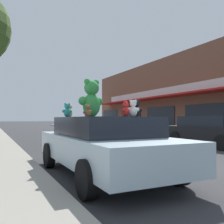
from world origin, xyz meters
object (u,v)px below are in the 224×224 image
(teddy_bear_teal, at_px, (67,110))
(teddy_bear_white, at_px, (133,108))
(teddy_bear_black, at_px, (136,109))
(plush_art_car, at_px, (104,143))
(teddy_bear_red, at_px, (126,109))
(teddy_bear_brown, at_px, (88,111))
(teddy_bear_cream, at_px, (69,111))
(teddy_bear_giant, at_px, (91,99))
(parked_car_far_center, at_px, (212,130))
(teddy_bear_pink, at_px, (87,112))

(teddy_bear_teal, bearing_deg, teddy_bear_white, 111.76)
(teddy_bear_white, distance_m, teddy_bear_black, 0.56)
(plush_art_car, relative_size, teddy_bear_red, 15.37)
(teddy_bear_brown, xyz_separation_m, teddy_bear_cream, (0.00, 1.40, 0.05))
(plush_art_car, bearing_deg, teddy_bear_cream, 111.68)
(teddy_bear_white, bearing_deg, teddy_bear_cream, -31.62)
(teddy_bear_giant, xyz_separation_m, parked_car_far_center, (7.25, 2.86, -1.02))
(teddy_bear_teal, height_order, teddy_bear_cream, teddy_bear_cream)
(teddy_bear_cream, bearing_deg, teddy_bear_pink, 118.51)
(plush_art_car, xyz_separation_m, teddy_bear_cream, (-0.47, 1.19, 0.79))
(teddy_bear_black, distance_m, teddy_bear_teal, 1.75)
(teddy_bear_giant, bearing_deg, plush_art_car, 92.94)
(teddy_bear_pink, xyz_separation_m, teddy_bear_black, (0.51, -1.72, 0.03))
(teddy_bear_giant, xyz_separation_m, teddy_bear_cream, (-0.34, 0.75, -0.27))
(teddy_bear_pink, bearing_deg, plush_art_car, 99.26)
(teddy_bear_teal, xyz_separation_m, teddy_bear_red, (0.69, -1.69, -0.02))
(plush_art_car, bearing_deg, teddy_bear_teal, 136.43)
(plush_art_car, relative_size, parked_car_far_center, 1.03)
(plush_art_car, xyz_separation_m, teddy_bear_black, (0.50, -0.62, 0.79))
(plush_art_car, distance_m, teddy_bear_teal, 1.23)
(teddy_bear_pink, bearing_deg, teddy_bear_brown, 79.46)
(teddy_bear_giant, height_order, teddy_bear_red, teddy_bear_giant)
(teddy_bear_brown, xyz_separation_m, parked_car_far_center, (7.59, 3.51, -0.69))
(teddy_bear_cream, bearing_deg, teddy_bear_black, 68.40)
(plush_art_car, height_order, teddy_bear_red, teddy_bear_red)
(parked_car_far_center, bearing_deg, teddy_bear_giant, -158.49)
(parked_car_far_center, bearing_deg, plush_art_car, -155.11)
(teddy_bear_cream, xyz_separation_m, parked_car_far_center, (7.59, 2.11, -0.74))
(teddy_bear_black, height_order, teddy_bear_teal, teddy_bear_black)
(plush_art_car, distance_m, teddy_bear_red, 1.28)
(parked_car_far_center, bearing_deg, teddy_bear_red, -148.64)
(teddy_bear_black, height_order, teddy_bear_cream, same)
(teddy_bear_cream, bearing_deg, teddy_bear_teal, 18.24)
(teddy_bear_teal, bearing_deg, teddy_bear_cream, -116.31)
(teddy_bear_black, bearing_deg, teddy_bear_pink, -38.65)
(teddy_bear_black, bearing_deg, teddy_bear_cream, -27.01)
(teddy_bear_white, height_order, parked_car_far_center, teddy_bear_white)
(plush_art_car, distance_m, teddy_bear_brown, 0.90)
(teddy_bear_red, bearing_deg, teddy_bear_giant, -125.92)
(teddy_bear_black, bearing_deg, teddy_bear_red, 74.31)
(teddy_bear_red, bearing_deg, teddy_bear_black, 178.31)
(plush_art_car, xyz_separation_m, teddy_bear_pink, (-0.01, 1.10, 0.76))
(teddy_bear_red, relative_size, parked_car_far_center, 0.07)
(teddy_bear_brown, distance_m, teddy_bear_red, 0.95)
(teddy_bear_white, xyz_separation_m, teddy_bear_pink, (-0.17, 2.16, -0.01))
(teddy_bear_pink, xyz_separation_m, parked_car_far_center, (7.13, 2.21, -0.71))
(plush_art_car, height_order, teddy_bear_brown, teddy_bear_brown)
(parked_car_far_center, bearing_deg, teddy_bear_teal, -161.26)
(teddy_bear_white, distance_m, teddy_bear_pink, 2.17)
(teddy_bear_red, height_order, parked_car_far_center, teddy_bear_red)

